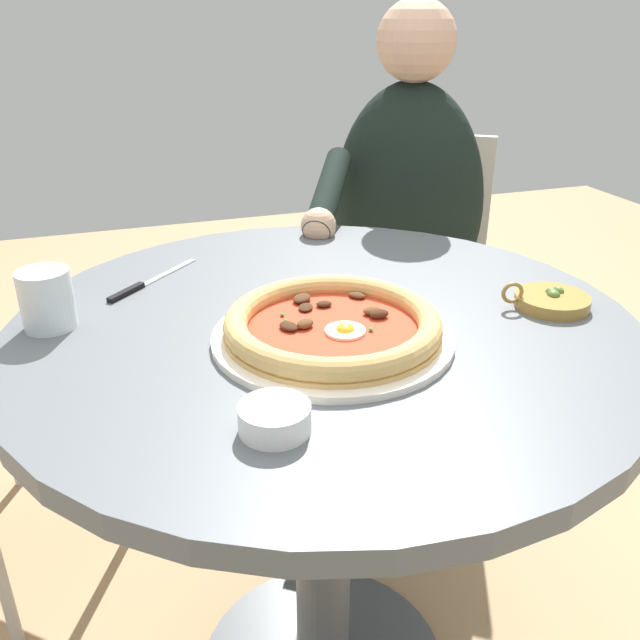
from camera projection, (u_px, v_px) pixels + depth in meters
name	position (u px, v px, depth m)	size (l,w,h in m)	color
dining_table	(324.00, 413.00, 1.03)	(0.91, 0.91, 0.74)	#565B60
pizza_on_plate	(333.00, 327.00, 0.90)	(0.33, 0.33, 0.04)	white
water_glass	(47.00, 303.00, 0.93)	(0.07, 0.07, 0.08)	silver
steak_knife	(141.00, 285.00, 1.07)	(0.16, 0.16, 0.01)	silver
ramekin_capers	(275.00, 417.00, 0.71)	(0.08, 0.08, 0.03)	white
olive_pan	(551.00, 300.00, 1.00)	(0.11, 0.13, 0.04)	olive
diner_person	(401.00, 291.00, 1.65)	(0.43, 0.54, 1.17)	#282833
cafe_chair_diner	(412.00, 270.00, 1.77)	(0.56, 0.56, 0.86)	beige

